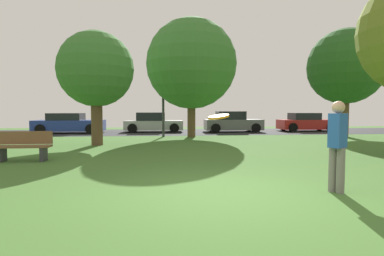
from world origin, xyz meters
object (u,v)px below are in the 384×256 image
Objects in this scene: oak_tree_right at (191,64)px; parked_car_blue at (69,124)px; street_lamp_post at (163,98)px; parked_car_grey at (232,123)px; parked_car_red at (306,123)px; frisbee_disc at (218,117)px; maple_tree_far at (346,67)px; oak_tree_left at (96,70)px; parked_car_silver at (153,123)px; person_catcher at (337,142)px; park_bench at (24,146)px.

parked_car_blue is (-7.94, 3.73, -3.55)m from oak_tree_right.
oak_tree_right is 1.50× the size of street_lamp_post.
parked_car_red is (5.62, 0.33, -0.05)m from parked_car_grey.
street_lamp_post is (-0.66, 13.85, 0.78)m from frisbee_disc.
oak_tree_right is 10.42m from parked_car_red.
maple_tree_far is 1.37× the size of street_lamp_post.
street_lamp_post is at bearing 173.16° from oak_tree_right.
oak_tree_left reaches higher than parked_car_silver.
parked_car_red is (7.32, 16.14, -0.34)m from person_catcher.
maple_tree_far is at bearing -154.54° from person_catcher.
parked_car_red is (8.91, 4.07, -3.56)m from oak_tree_right.
oak_tree_left is 5.93m from oak_tree_right.
oak_tree_left is 13.30× the size of frisbee_disc.
park_bench is (-14.78, -11.85, -0.15)m from parked_car_red.
park_bench is (-14.69, -7.00, -3.56)m from maple_tree_far.
frisbee_disc reaches higher than parked_car_grey.
parked_car_red is (11.24, -0.19, -0.01)m from parked_car_silver.
oak_tree_left is at bearing -149.93° from parked_car_red.
maple_tree_far is at bearing -5.10° from oak_tree_right.
oak_tree_left reaches higher than parked_car_red.
street_lamp_post reaches higher than parked_car_grey.
maple_tree_far is 1.52× the size of parked_car_red.
parked_car_blue reaches higher than park_bench.
parked_car_red is 18.95m from park_bench.
oak_tree_right is 9.46m from parked_car_blue.
oak_tree_right reaches higher than parked_car_grey.
street_lamp_post is at bearing 92.71° from frisbee_disc.
oak_tree_left reaches higher than person_catcher.
parked_car_silver is (-1.37, 17.91, -0.84)m from frisbee_disc.
parked_car_blue is 5.63m from parked_car_silver.
street_lamp_post is at bearing 53.23° from oak_tree_left.
parked_car_grey is 5.63m from parked_car_red.
parked_car_blue is at bearing 150.77° from street_lamp_post.
parked_car_blue is at bearing 114.51° from oak_tree_left.
oak_tree_left is 3.11× the size of park_bench.
parked_car_silver reaches higher than parked_car_blue.
oak_tree_left reaches higher than park_bench.
person_catcher is at bearing -122.64° from maple_tree_far.
parked_car_grey is (3.29, 3.74, -3.51)m from oak_tree_right.
person_catcher reaches higher than parked_car_blue.
parked_car_silver reaches higher than parked_car_red.
parked_car_grey is (5.62, -0.51, 0.04)m from parked_car_silver.
park_bench is at bearing -61.74° from person_catcher.
maple_tree_far is 16.66m from park_bench.
person_catcher reaches higher than park_bench.
maple_tree_far is 10.63m from street_lamp_post.
frisbee_disc is at bearing -0.00° from person_catcher.
frisbee_disc reaches higher than parked_car_red.
street_lamp_post reaches higher than park_bench.
oak_tree_right is 13.96m from frisbee_disc.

